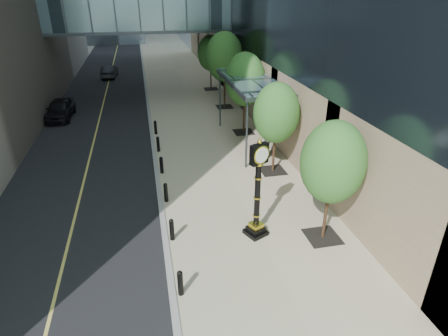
{
  "coord_description": "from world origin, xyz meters",
  "views": [
    {
      "loc": [
        -3.33,
        -8.89,
        9.76
      ],
      "look_at": [
        -0.03,
        6.18,
        2.2
      ],
      "focal_mm": 30.0,
      "sensor_mm": 36.0,
      "label": 1
    }
  ],
  "objects_px": {
    "street_clock": "(257,196)",
    "car_far": "(109,71)",
    "pedestrian": "(265,147)",
    "car_near": "(60,109)"
  },
  "relations": [
    {
      "from": "street_clock",
      "to": "car_far",
      "type": "relative_size",
      "value": 1.05
    },
    {
      "from": "pedestrian",
      "to": "car_near",
      "type": "relative_size",
      "value": 0.35
    },
    {
      "from": "street_clock",
      "to": "pedestrian",
      "type": "distance_m",
      "value": 7.91
    },
    {
      "from": "street_clock",
      "to": "car_near",
      "type": "distance_m",
      "value": 21.56
    },
    {
      "from": "street_clock",
      "to": "pedestrian",
      "type": "height_order",
      "value": "street_clock"
    },
    {
      "from": "street_clock",
      "to": "car_near",
      "type": "bearing_deg",
      "value": 95.89
    },
    {
      "from": "pedestrian",
      "to": "car_far",
      "type": "relative_size",
      "value": 0.38
    },
    {
      "from": "car_near",
      "to": "pedestrian",
      "type": "bearing_deg",
      "value": -37.05
    },
    {
      "from": "car_far",
      "to": "street_clock",
      "type": "bearing_deg",
      "value": 107.84
    },
    {
      "from": "car_near",
      "to": "car_far",
      "type": "height_order",
      "value": "car_near"
    }
  ]
}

